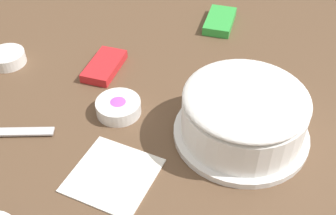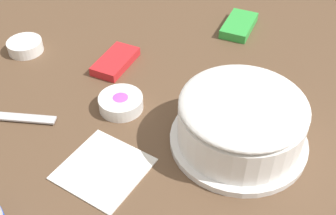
# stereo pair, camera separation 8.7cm
# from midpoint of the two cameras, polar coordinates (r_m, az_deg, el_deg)

# --- Properties ---
(ground_plane) EXTENTS (1.54, 1.54, 0.00)m
(ground_plane) POSITION_cam_midpoint_polar(r_m,az_deg,el_deg) (0.91, -2.06, -0.25)
(ground_plane) COLOR brown
(frosted_cake) EXTENTS (0.28, 0.28, 0.12)m
(frosted_cake) POSITION_cam_midpoint_polar(r_m,az_deg,el_deg) (0.82, 12.98, -2.03)
(frosted_cake) COLOR white
(frosted_cake) RESTS_ON ground_plane
(sprinkle_bowl_rainbow) EXTENTS (0.10, 0.10, 0.03)m
(sprinkle_bowl_rainbow) POSITION_cam_midpoint_polar(r_m,az_deg,el_deg) (0.91, -3.81, 0.51)
(sprinkle_bowl_rainbow) COLOR white
(sprinkle_bowl_rainbow) RESTS_ON ground_plane
(sprinkle_bowl_orange) EXTENTS (0.09, 0.09, 0.03)m
(sprinkle_bowl_orange) POSITION_cam_midpoint_polar(r_m,az_deg,el_deg) (1.13, -16.96, 8.00)
(sprinkle_bowl_orange) COLOR white
(sprinkle_bowl_orange) RESTS_ON ground_plane
(candy_box_lower) EXTENTS (0.15, 0.11, 0.02)m
(candy_box_lower) POSITION_cam_midpoint_polar(r_m,az_deg,el_deg) (1.20, 11.81, 10.91)
(candy_box_lower) COLOR green
(candy_box_lower) RESTS_ON ground_plane
(candy_box_upper) EXTENTS (0.15, 0.11, 0.02)m
(candy_box_upper) POSITION_cam_midpoint_polar(r_m,az_deg,el_deg) (1.04, -4.84, 6.24)
(candy_box_upper) COLOR red
(candy_box_upper) RESTS_ON ground_plane
(paper_napkin) EXTENTS (0.20, 0.20, 0.01)m
(paper_napkin) POSITION_cam_midpoint_polar(r_m,az_deg,el_deg) (0.80, -5.78, -8.46)
(paper_napkin) COLOR white
(paper_napkin) RESTS_ON ground_plane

